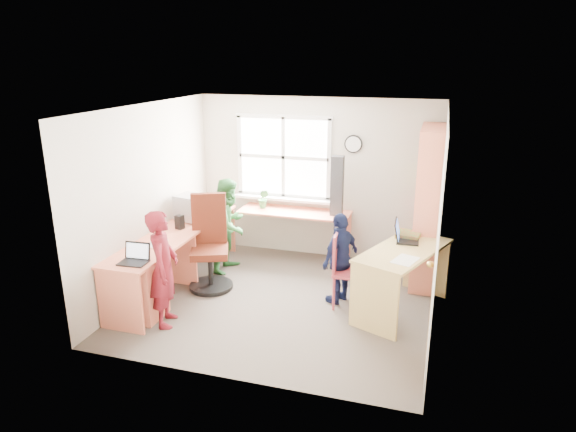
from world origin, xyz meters
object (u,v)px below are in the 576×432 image
object	(u,v)px
laptop_left	(135,258)
swivel_chair	(210,248)
bookshelf	(427,210)
right_desk	(403,266)
person_green	(230,225)
cd_tower	(337,186)
crt_monitor	(191,208)
person_red	(164,269)
l_desk	(176,264)
person_navy	(340,258)
potted_plant	(264,199)
laptop_right	(403,236)
wooden_chair	(345,267)

from	to	relation	value
laptop_left	swivel_chair	bearing A→B (deg)	68.49
bookshelf	swivel_chair	bearing A→B (deg)	-159.45
right_desk	person_green	size ratio (longest dim) A/B	1.13
cd_tower	person_green	bearing A→B (deg)	-156.43
crt_monitor	person_red	xyz separation A→B (m)	(0.40, -1.49, -0.26)
l_desk	swivel_chair	world-z (taller)	swivel_chair
cd_tower	person_navy	world-z (taller)	cd_tower
right_desk	laptop_left	distance (m)	3.09
bookshelf	swivel_chair	distance (m)	2.92
potted_plant	laptop_right	bearing A→B (deg)	-24.13
swivel_chair	person_red	world-z (taller)	person_red
right_desk	crt_monitor	world-z (taller)	crt_monitor
person_red	person_green	size ratio (longest dim) A/B	1.01
laptop_right	cd_tower	world-z (taller)	cd_tower
l_desk	person_navy	distance (m)	2.06
right_desk	bookshelf	xyz separation A→B (m)	(0.21, 1.02, 0.42)
crt_monitor	person_red	world-z (taller)	person_red
crt_monitor	potted_plant	world-z (taller)	crt_monitor
laptop_right	swivel_chair	bearing A→B (deg)	94.72
l_desk	person_green	xyz separation A→B (m)	(0.29, 1.05, 0.21)
swivel_chair	crt_monitor	bearing A→B (deg)	115.97
person_green	person_navy	xyz separation A→B (m)	(1.70, -0.55, -0.09)
right_desk	potted_plant	world-z (taller)	potted_plant
right_desk	cd_tower	world-z (taller)	cd_tower
cd_tower	person_navy	size ratio (longest dim) A/B	0.75
swivel_chair	wooden_chair	bearing A→B (deg)	-23.43
wooden_chair	person_green	bearing A→B (deg)	158.16
l_desk	wooden_chair	bearing A→B (deg)	11.39
bookshelf	potted_plant	world-z (taller)	bookshelf
laptop_left	bookshelf	bearing A→B (deg)	31.49
right_desk	crt_monitor	distance (m)	3.01
person_green	person_red	bearing A→B (deg)	-177.85
right_desk	person_green	bearing A→B (deg)	-171.46
swivel_chair	person_navy	bearing A→B (deg)	-20.68
wooden_chair	crt_monitor	world-z (taller)	crt_monitor
bookshelf	person_green	xyz separation A→B (m)	(-2.67, -0.42, -0.33)
wooden_chair	potted_plant	bearing A→B (deg)	136.88
bookshelf	potted_plant	xyz separation A→B (m)	(-2.39, 0.25, -0.10)
wooden_chair	laptop_right	xyz separation A→B (m)	(0.65, 0.34, 0.35)
swivel_chair	crt_monitor	distance (m)	0.74
wooden_chair	laptop_left	bearing A→B (deg)	-155.26
person_green	potted_plant	bearing A→B (deg)	-16.87
right_desk	person_navy	size ratio (longest dim) A/B	1.31
person_green	laptop_left	bearing A→B (deg)	172.28
bookshelf	person_red	distance (m)	3.48
crt_monitor	bookshelf	bearing A→B (deg)	22.64
right_desk	person_green	world-z (taller)	person_green
laptop_left	laptop_right	distance (m)	3.18
potted_plant	bookshelf	bearing A→B (deg)	-6.05
person_green	person_navy	size ratio (longest dim) A/B	1.16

